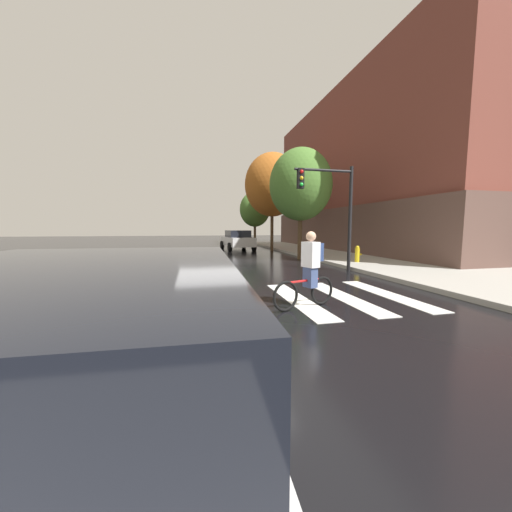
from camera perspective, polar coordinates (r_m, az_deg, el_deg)
ground_plane at (r=6.77m, az=-4.58°, el=-9.45°), size 120.00×120.00×0.00m
crosswalk_stripes at (r=6.81m, az=-1.95°, el=-9.27°), size 8.14×3.59×0.01m
manhole_cover at (r=4.29m, az=-3.18°, el=-18.53°), size 0.64×0.64×0.01m
sedan_near at (r=2.01m, az=-31.70°, el=-23.22°), size 2.32×4.68×1.59m
sedan_mid at (r=22.82m, az=-3.77°, el=3.27°), size 2.45×4.68×1.57m
cyclist at (r=6.36m, az=10.67°, el=-2.74°), size 1.64×0.61×1.69m
traffic_light_near at (r=11.80m, az=15.03°, el=10.82°), size 2.47×0.28×4.20m
fire_hydrant at (r=14.27m, az=19.74°, el=0.39°), size 0.33×0.22×0.78m
street_tree_near at (r=16.29m, az=8.97°, el=13.99°), size 3.44×3.44×6.13m
street_tree_mid at (r=22.29m, az=3.28°, el=14.10°), size 4.18×4.18×7.44m
street_tree_far at (r=28.21m, az=-0.23°, el=9.37°), size 2.98×2.98×5.30m
corner_building at (r=28.67m, az=32.10°, el=13.22°), size 19.23×22.87×11.99m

